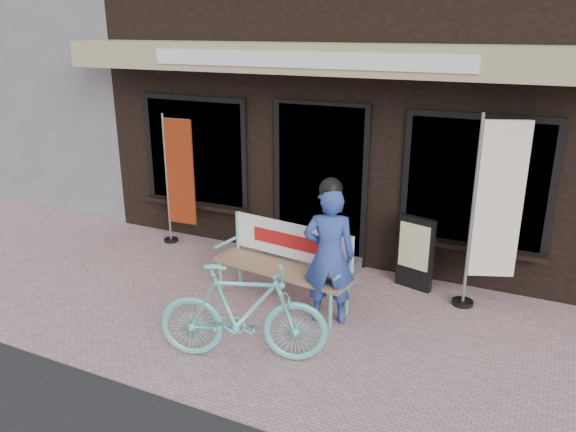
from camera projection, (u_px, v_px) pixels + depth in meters
The scene contains 9 objects.
ground at pixel (250, 322), 6.23m from camera, with size 70.00×70.00×0.00m, color #B88D90.
storefront at pixel (390, 34), 9.51m from camera, with size 7.00×6.77×6.00m.
neighbor_left_near at pixel (50, 23), 13.39m from camera, with size 10.00×7.00×6.40m, color slate.
bench at pixel (286, 257), 6.57m from camera, with size 1.77×0.66×0.93m.
person at pixel (329, 253), 6.02m from camera, with size 0.65×0.53×1.64m.
bicycle at pixel (243, 313), 5.39m from camera, with size 0.47×1.66×1.00m, color #60BDB4.
nobori_red at pixel (178, 179), 8.17m from camera, with size 0.57×0.23×1.95m.
nobori_cream at pixel (494, 211), 6.23m from camera, with size 0.66×0.37×2.26m.
menu_stand at pixel (415, 252), 6.89m from camera, with size 0.47×0.21×0.93m.
Camera 1 is at (2.78, -4.79, 3.11)m, focal length 35.00 mm.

